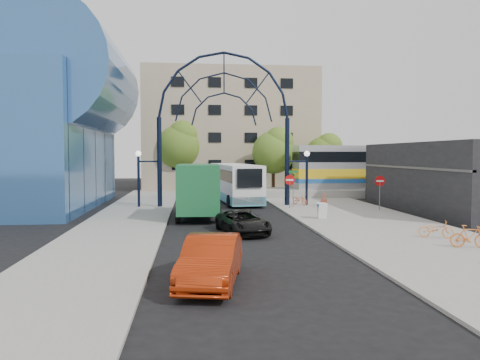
{
  "coord_description": "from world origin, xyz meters",
  "views": [
    {
      "loc": [
        -2.5,
        -22.48,
        4.15
      ],
      "look_at": [
        0.42,
        6.0,
        2.57
      ],
      "focal_mm": 35.0,
      "sensor_mm": 36.0,
      "label": 1
    }
  ],
  "objects": [
    {
      "name": "bike_near_b",
      "position": [
        7.67,
        12.73,
        0.63
      ],
      "size": [
        0.48,
        1.7,
        1.02
      ],
      "primitive_type": "imported",
      "rotation": [
        0.0,
        0.0,
        0.0
      ],
      "color": "#CC5028",
      "rests_on": "sidewalk_east"
    },
    {
      "name": "gateway_arch",
      "position": [
        0.0,
        14.0,
        8.56
      ],
      "size": [
        13.64,
        0.44,
        12.1
      ],
      "color": "black",
      "rests_on": "ground"
    },
    {
      "name": "tree_north_c",
      "position": [
        12.12,
        27.93,
        4.28
      ],
      "size": [
        4.16,
        4.16,
        6.5
      ],
      "color": "#382314",
      "rests_on": "ground"
    },
    {
      "name": "red_sedan",
      "position": [
        -1.92,
        -7.71,
        0.77
      ],
      "size": [
        2.45,
        4.89,
        1.54
      ],
      "primitive_type": "imported",
      "rotation": [
        0.0,
        0.0,
        -0.18
      ],
      "color": "#9E2609",
      "rests_on": "ground"
    },
    {
      "name": "sidewalk_east",
      "position": [
        8.0,
        4.0,
        0.06
      ],
      "size": [
        8.0,
        56.0,
        0.12
      ],
      "primitive_type": "cube",
      "color": "gray",
      "rests_on": "ground"
    },
    {
      "name": "apartment_block",
      "position": [
        2.0,
        34.97,
        7.0
      ],
      "size": [
        20.0,
        12.1,
        14.0
      ],
      "color": "tan",
      "rests_on": "ground"
    },
    {
      "name": "bike_far_b",
      "position": [
        9.4,
        -3.63,
        0.61
      ],
      "size": [
        1.7,
        0.87,
        0.98
      ],
      "primitive_type": "imported",
      "rotation": [
        0.0,
        0.0,
        1.31
      ],
      "color": "orange",
      "rests_on": "sidewalk_east"
    },
    {
      "name": "sandwich_board",
      "position": [
        5.6,
        5.98,
        0.74
      ],
      "size": [
        0.55,
        0.61,
        0.99
      ],
      "color": "white",
      "rests_on": "sidewalk_east"
    },
    {
      "name": "ground",
      "position": [
        0.0,
        0.0,
        0.0
      ],
      "size": [
        120.0,
        120.0,
        0.0
      ],
      "primitive_type": "plane",
      "color": "black",
      "rests_on": "ground"
    },
    {
      "name": "train_platform",
      "position": [
        20.0,
        22.0,
        0.4
      ],
      "size": [
        32.0,
        5.0,
        0.8
      ],
      "primitive_type": "cube",
      "color": "gray",
      "rests_on": "ground"
    },
    {
      "name": "tree_north_a",
      "position": [
        6.12,
        25.93,
        4.61
      ],
      "size": [
        4.48,
        4.48,
        7.0
      ],
      "color": "#382314",
      "rests_on": "ground"
    },
    {
      "name": "commercial_block_east",
      "position": [
        16.0,
        10.0,
        2.5
      ],
      "size": [
        6.0,
        16.0,
        5.0
      ],
      "primitive_type": "cube",
      "color": "black",
      "rests_on": "ground"
    },
    {
      "name": "do_not_enter_sign",
      "position": [
        11.0,
        10.0,
        1.98
      ],
      "size": [
        0.76,
        0.07,
        2.48
      ],
      "color": "slate",
      "rests_on": "sidewalk_east"
    },
    {
      "name": "bike_near_a",
      "position": [
        6.05,
        14.0,
        0.56
      ],
      "size": [
        1.26,
        1.75,
        0.87
      ],
      "primitive_type": "imported",
      "rotation": [
        0.0,
        0.0,
        0.46
      ],
      "color": "#F56031",
      "rests_on": "sidewalk_east"
    },
    {
      "name": "street_name_sign",
      "position": [
        5.2,
        12.6,
        2.13
      ],
      "size": [
        0.7,
        0.7,
        2.8
      ],
      "color": "slate",
      "rests_on": "sidewalk_east"
    },
    {
      "name": "stop_sign",
      "position": [
        4.8,
        12.0,
        1.99
      ],
      "size": [
        0.8,
        0.07,
        2.5
      ],
      "color": "slate",
      "rests_on": "sidewalk_east"
    },
    {
      "name": "tree_north_b",
      "position": [
        -3.88,
        29.93,
        5.27
      ],
      "size": [
        5.12,
        5.12,
        8.0
      ],
      "color": "#382314",
      "rests_on": "ground"
    },
    {
      "name": "city_bus",
      "position": [
        1.22,
        18.34,
        1.71
      ],
      "size": [
        3.81,
        12.11,
        3.27
      ],
      "rotation": [
        0.0,
        0.0,
        0.1
      ],
      "color": "white",
      "rests_on": "ground"
    },
    {
      "name": "bike_far_a",
      "position": [
        9.21,
        -1.17,
        0.54
      ],
      "size": [
        1.7,
        1.12,
        0.85
      ],
      "primitive_type": "imported",
      "rotation": [
        0.0,
        0.0,
        1.19
      ],
      "color": "orange",
      "rests_on": "sidewalk_east"
    },
    {
      "name": "green_truck",
      "position": [
        -2.08,
        7.82,
        1.76
      ],
      "size": [
        2.86,
        7.04,
        3.52
      ],
      "rotation": [
        0.0,
        0.0,
        -0.03
      ],
      "color": "black",
      "rests_on": "ground"
    },
    {
      "name": "black_suv",
      "position": [
        0.13,
        1.68,
        0.61
      ],
      "size": [
        2.88,
        4.69,
        1.21
      ],
      "primitive_type": "imported",
      "rotation": [
        0.0,
        0.0,
        0.21
      ],
      "color": "black",
      "rests_on": "ground"
    },
    {
      "name": "train_car",
      "position": [
        20.0,
        22.0,
        2.9
      ],
      "size": [
        25.1,
        3.05,
        4.2
      ],
      "color": "#B7B7BC",
      "rests_on": "train_platform"
    },
    {
      "name": "transit_hall",
      "position": [
        -15.3,
        15.0,
        6.7
      ],
      "size": [
        16.5,
        18.0,
        14.5
      ],
      "color": "#3463A1",
      "rests_on": "ground"
    },
    {
      "name": "plaza_west",
      "position": [
        -6.5,
        6.0,
        0.06
      ],
      "size": [
        5.0,
        50.0,
        0.12
      ],
      "primitive_type": "cube",
      "color": "gray",
      "rests_on": "ground"
    }
  ]
}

